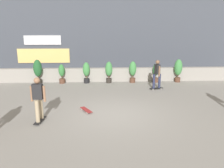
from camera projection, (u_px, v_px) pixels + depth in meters
The scene contains 13 objects.
ground_plane at pixel (114, 114), 8.92m from camera, with size 48.00×48.00×0.00m, color gray.
planter_wall at pixel (109, 75), 14.64m from camera, with size 18.00×0.40×0.90m, color gray.
building_backdrop at pixel (107, 31), 17.85m from camera, with size 20.00×2.08×6.50m.
potted_plant_0 at pixel (38, 70), 13.88m from camera, with size 0.53×0.53×1.54m.
potted_plant_1 at pixel (62, 73), 14.01m from camera, with size 0.38×0.38×1.23m.
potted_plant_2 at pixel (86, 71), 14.06m from camera, with size 0.44×0.44×1.35m.
potted_plant_3 at pixel (109, 71), 14.12m from camera, with size 0.46×0.46×1.38m.
potted_plant_4 at pixel (133, 71), 14.19m from camera, with size 0.46×0.46×1.39m.
potted_plant_5 at pixel (156, 72), 14.29m from camera, with size 0.38×0.38×1.22m.
potted_plant_6 at pixel (178, 69), 14.31m from camera, with size 0.52×0.52×1.51m.
skater_by_wall_right at pixel (38, 98), 7.95m from camera, with size 0.56×0.82×1.70m.
skater_far_right at pixel (157, 73), 12.48m from camera, with size 0.82×0.54×1.70m.
skateboard_near_camera at pixel (86, 110), 9.23m from camera, with size 0.57×0.79×0.08m.
Camera 1 is at (-0.48, -8.36, 3.32)m, focal length 35.07 mm.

